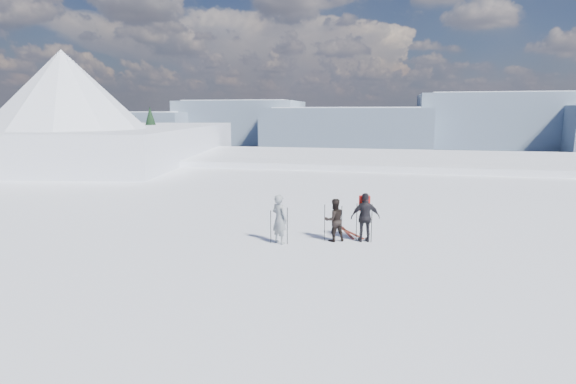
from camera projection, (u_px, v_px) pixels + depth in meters
The scene contains 9 objects.
lake_basin at pixel (367, 230), 42.07m from camera, with size 820.00×820.00×71.62m.
far_mountain_range at pixel (419, 124), 443.77m from camera, with size 770.00×110.00×53.00m.
near_ridge at pixel (108, 189), 46.66m from camera, with size 31.37×35.68×25.62m.
skier_grey at pixel (279, 219), 15.16m from camera, with size 0.61×0.40×1.68m, color gray.
skier_dark at pixel (334, 220), 15.45m from camera, with size 0.73×0.57×1.49m, color black.
skier_pack at pixel (365, 217), 15.36m from camera, with size 1.00×0.41×1.70m, color black.
backpack at pixel (365, 184), 15.41m from camera, with size 0.36×0.20×0.51m, color red.
ski_poles at pixel (327, 224), 15.32m from camera, with size 3.37×0.91×1.33m.
skis_loose at pixel (349, 233), 16.56m from camera, with size 1.07×1.63×0.03m.
Camera 1 is at (1.74, -11.41, 4.41)m, focal length 28.00 mm.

